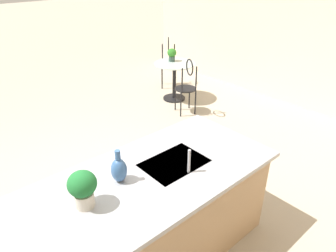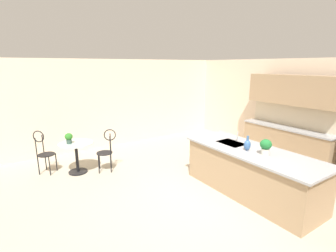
{
  "view_description": "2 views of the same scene",
  "coord_description": "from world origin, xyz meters",
  "px_view_note": "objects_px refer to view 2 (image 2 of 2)",
  "views": [
    {
      "loc": [
        1.29,
        2.51,
        2.51
      ],
      "look_at": [
        -0.67,
        0.29,
        0.91
      ],
      "focal_mm": 33.34,
      "sensor_mm": 36.0,
      "label": 1
    },
    {
      "loc": [
        3.28,
        -3.1,
        2.53
      ],
      "look_at": [
        -1.29,
        -0.07,
        1.2
      ],
      "focal_mm": 27.05,
      "sensor_mm": 36.0,
      "label": 2
    }
  ],
  "objects_px": {
    "bistro_table": "(77,155)",
    "chair_near_window": "(44,150)",
    "potted_plant_counter_near": "(266,146)",
    "vase_on_counter": "(247,145)",
    "potted_plant_on_table": "(69,138)",
    "chair_by_island": "(107,148)"
  },
  "relations": [
    {
      "from": "bistro_table",
      "to": "chair_near_window",
      "type": "relative_size",
      "value": 0.77
    },
    {
      "from": "potted_plant_counter_near",
      "to": "vase_on_counter",
      "type": "xyz_separation_m",
      "value": [
        -0.35,
        -0.08,
        -0.06
      ]
    },
    {
      "from": "chair_near_window",
      "to": "bistro_table",
      "type": "bearing_deg",
      "value": 57.18
    },
    {
      "from": "potted_plant_on_table",
      "to": "vase_on_counter",
      "type": "xyz_separation_m",
      "value": [
        2.95,
        2.65,
        0.15
      ]
    },
    {
      "from": "potted_plant_on_table",
      "to": "potted_plant_counter_near",
      "type": "height_order",
      "value": "potted_plant_counter_near"
    },
    {
      "from": "potted_plant_on_table",
      "to": "vase_on_counter",
      "type": "distance_m",
      "value": 3.97
    },
    {
      "from": "bistro_table",
      "to": "vase_on_counter",
      "type": "height_order",
      "value": "vase_on_counter"
    },
    {
      "from": "bistro_table",
      "to": "vase_on_counter",
      "type": "bearing_deg",
      "value": 40.94
    },
    {
      "from": "chair_by_island",
      "to": "vase_on_counter",
      "type": "bearing_deg",
      "value": 35.65
    },
    {
      "from": "chair_by_island",
      "to": "potted_plant_counter_near",
      "type": "relative_size",
      "value": 3.54
    },
    {
      "from": "potted_plant_counter_near",
      "to": "chair_by_island",
      "type": "bearing_deg",
      "value": -146.62
    },
    {
      "from": "bistro_table",
      "to": "potted_plant_on_table",
      "type": "xyz_separation_m",
      "value": [
        -0.05,
        -0.13,
        0.44
      ]
    },
    {
      "from": "potted_plant_on_table",
      "to": "vase_on_counter",
      "type": "relative_size",
      "value": 0.86
    },
    {
      "from": "vase_on_counter",
      "to": "potted_plant_on_table",
      "type": "bearing_deg",
      "value": -138.1
    },
    {
      "from": "potted_plant_on_table",
      "to": "bistro_table",
      "type": "bearing_deg",
      "value": 69.39
    },
    {
      "from": "chair_near_window",
      "to": "chair_by_island",
      "type": "xyz_separation_m",
      "value": [
        0.7,
        1.29,
        0.0
      ]
    },
    {
      "from": "chair_by_island",
      "to": "potted_plant_counter_near",
      "type": "distance_m",
      "value": 3.59
    },
    {
      "from": "chair_by_island",
      "to": "potted_plant_on_table",
      "type": "height_order",
      "value": "chair_by_island"
    },
    {
      "from": "bistro_table",
      "to": "potted_plant_on_table",
      "type": "distance_m",
      "value": 0.46
    },
    {
      "from": "potted_plant_counter_near",
      "to": "potted_plant_on_table",
      "type": "bearing_deg",
      "value": -140.45
    },
    {
      "from": "chair_near_window",
      "to": "potted_plant_on_table",
      "type": "bearing_deg",
      "value": 54.49
    },
    {
      "from": "chair_by_island",
      "to": "vase_on_counter",
      "type": "height_order",
      "value": "vase_on_counter"
    }
  ]
}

